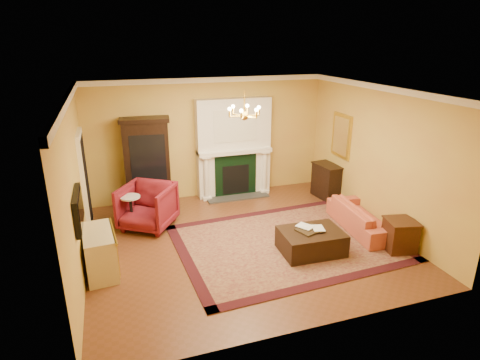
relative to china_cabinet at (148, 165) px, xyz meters
name	(u,v)px	position (x,y,z in m)	size (l,w,h in m)	color
floor	(244,241)	(1.58, -2.49, -1.05)	(6.00, 5.50, 0.02)	brown
ceiling	(244,90)	(1.58, -2.49, 1.97)	(6.00, 5.50, 0.02)	white
wall_back	(209,138)	(1.58, 0.27, 0.46)	(6.00, 0.02, 3.00)	gold
wall_front	(313,234)	(1.58, -5.25, 0.46)	(6.00, 0.02, 3.00)	gold
wall_left	(75,188)	(-1.43, -2.49, 0.46)	(0.02, 5.50, 3.00)	gold
wall_right	(378,157)	(4.59, -2.49, 0.46)	(0.02, 5.50, 3.00)	gold
fireplace	(234,150)	(2.18, 0.08, 0.16)	(1.90, 0.70, 2.50)	white
crown_molding	(229,88)	(1.58, -1.53, 1.90)	(6.00, 5.50, 0.12)	white
doorway	(85,181)	(-1.38, -0.79, 0.01)	(0.08, 1.05, 2.10)	white
tv_panel	(78,210)	(-1.37, -3.09, 0.31)	(0.09, 0.95, 0.58)	black
gilt_mirror	(341,136)	(4.54, -1.09, 0.61)	(0.06, 0.76, 1.05)	gold
chandelier	(244,113)	(1.58, -2.49, 1.57)	(0.63, 0.55, 0.53)	gold
oriental_rug	(286,243)	(2.36, -2.83, -1.03)	(4.25, 3.19, 0.02)	#4B101B
china_cabinet	(148,165)	(0.00, 0.00, 0.00)	(1.04, 0.47, 2.07)	black
wingback_armchair	(147,204)	(-0.18, -1.22, -0.51)	(1.02, 0.96, 1.05)	maroon
pedestal_table	(131,210)	(-0.52, -1.21, -0.60)	(0.42, 0.42, 0.75)	black
commode	(100,252)	(-1.15, -2.78, -0.65)	(0.49, 1.04, 0.77)	#C0B98C
coral_sofa	(363,213)	(4.15, -2.77, -0.66)	(1.91, 0.56, 0.75)	#BB5E3B
end_table	(400,236)	(4.30, -3.77, -0.74)	(0.52, 0.52, 0.60)	#3D1A10
console_table	(327,182)	(4.36, -0.89, -0.61)	(0.43, 0.76, 0.85)	black
leather_ottoman	(311,241)	(2.65, -3.31, -0.80)	(1.16, 0.84, 0.43)	black
ottoman_tray	(310,230)	(2.62, -3.28, -0.57)	(0.46, 0.36, 0.03)	black
book_a	(302,222)	(2.47, -3.24, -0.40)	(0.23, 0.03, 0.31)	gray
book_b	(313,222)	(2.67, -3.30, -0.41)	(0.21, 0.02, 0.29)	gray
topiary_left	(215,142)	(1.67, 0.04, 0.43)	(0.16, 0.16, 0.42)	gray
topiary_right	(258,139)	(2.81, 0.04, 0.42)	(0.15, 0.15, 0.41)	gray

